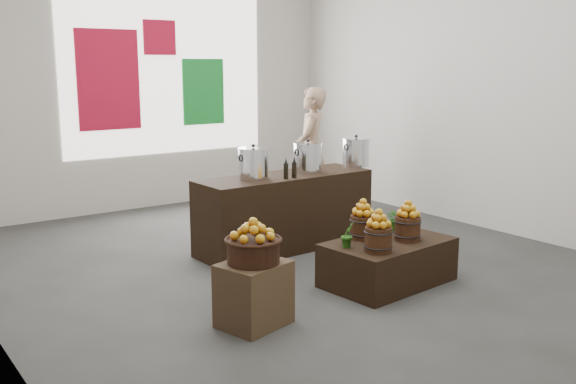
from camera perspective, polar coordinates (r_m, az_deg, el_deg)
ground at (r=6.99m, az=-0.05°, el=-6.30°), size 7.00×7.00×0.00m
back_wall at (r=9.73m, az=-12.41°, el=10.34°), size 6.00×0.04×4.00m
back_opening at (r=9.83m, az=-10.73°, el=10.41°), size 3.20×0.02×2.40m
deco_red_left at (r=9.48m, az=-15.68°, el=9.57°), size 0.90×0.04×1.40m
deco_green_right at (r=10.10m, az=-7.53°, el=8.82°), size 0.70×0.04×1.00m
deco_red_upper at (r=9.79m, az=-11.36°, el=13.32°), size 0.50×0.04×0.50m
crate at (r=5.31m, az=-3.05°, el=-9.05°), size 0.62×0.56×0.53m
wicker_basket at (r=5.20m, az=-3.09°, el=-5.29°), size 0.43×0.43×0.19m
apples_in_basket at (r=5.15m, az=-3.11°, el=-3.30°), size 0.33×0.33×0.18m
display_table at (r=6.37m, az=8.88°, el=-6.17°), size 1.31×0.87×0.43m
apple_bucket_front_left at (r=5.91m, az=8.03°, el=-4.19°), size 0.25×0.25×0.23m
apples_in_bucket_front_left at (r=5.86m, az=8.08°, el=-2.33°), size 0.19×0.19×0.17m
apple_bucket_front_right at (r=6.35m, az=10.57°, el=-3.21°), size 0.25×0.25×0.23m
apples_in_bucket_front_right at (r=6.30m, az=10.64°, el=-1.46°), size 0.19×0.19×0.17m
apple_bucket_rear at (r=6.34m, az=6.65°, el=-3.11°), size 0.25×0.25×0.23m
apples_in_bucket_rear at (r=6.29m, az=6.70°, el=-1.37°), size 0.19×0.19×0.17m
herb_garnish_right at (r=6.70m, az=9.62°, el=-2.31°), size 0.24×0.22×0.25m
herb_garnish_left at (r=6.02m, az=5.33°, el=-3.79°), size 0.15×0.13×0.24m
counter at (r=7.44m, az=-0.28°, el=-1.76°), size 2.13×0.72×0.87m
stock_pot_left at (r=7.08m, az=-3.09°, el=2.48°), size 0.33×0.33×0.33m
stock_pot_center at (r=7.54m, az=1.77°, el=3.02°), size 0.33×0.33×0.33m
stock_pot_right at (r=8.04m, az=6.05°, el=3.47°), size 0.33×0.33×0.33m
oil_cruets at (r=7.17m, az=0.73°, el=2.25°), size 0.16×0.06×0.24m
shopper at (r=9.22m, az=2.05°, el=3.70°), size 0.77×0.76×1.80m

